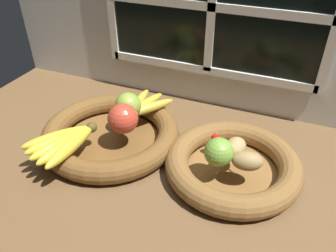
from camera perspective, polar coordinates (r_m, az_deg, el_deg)
ground_plane at (r=89.76cm, az=1.09°, el=-5.43°), size 140.00×90.00×3.00cm
back_wall at (r=100.99cm, az=7.75°, el=18.10°), size 140.00×4.60×55.00cm
fruit_bowl_left at (r=92.58cm, az=-9.72°, el=-1.30°), size 37.37×37.37×5.68cm
fruit_bowl_right at (r=82.79cm, az=10.96°, el=-6.52°), size 32.86×32.86×5.68cm
apple_green_back at (r=91.42cm, az=-6.83°, el=3.49°), size 7.23×7.23×7.23cm
apple_red_right at (r=85.56cm, az=-7.69°, el=1.26°), size 7.89×7.89×7.89cm
banana_bunch_front at (r=84.68cm, az=-17.34°, el=-2.58°), size 13.62×18.81×3.14cm
banana_bunch_back at (r=95.71cm, az=-4.15°, el=3.60°), size 11.67×16.28×2.62cm
potato_large at (r=79.39cm, az=11.38°, el=-3.61°), size 6.21×7.09×4.72cm
potato_small at (r=76.44cm, az=13.36°, el=-5.83°), size 7.82×6.16×4.41cm
lime_near at (r=75.83cm, az=8.65°, el=-4.41°), size 6.71×6.71×6.71cm
chili_pepper at (r=81.25cm, az=10.86°, el=-3.82°), size 11.69×7.77×1.83cm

